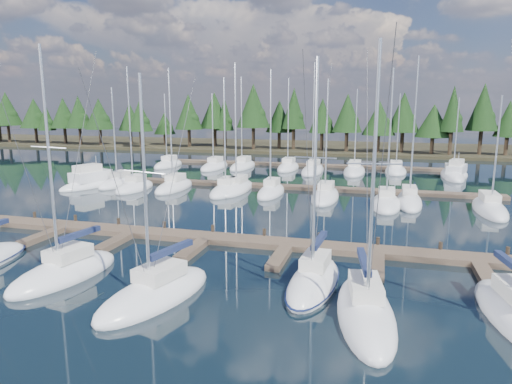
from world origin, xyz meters
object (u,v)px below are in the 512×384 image
(front_sailboat_3, at_px, (156,294))
(motor_yacht_right, at_px, (456,174))
(main_dock, at_px, (205,240))
(front_sailboat_2, at_px, (65,272))
(front_sailboat_4, at_px, (314,281))
(motor_yacht_left, at_px, (91,182))
(front_sailboat_5, at_px, (365,311))

(front_sailboat_3, xyz_separation_m, motor_yacht_right, (20.77, 46.61, 0.18))
(main_dock, relative_size, motor_yacht_right, 5.14)
(front_sailboat_2, relative_size, front_sailboat_3, 1.14)
(front_sailboat_2, xyz_separation_m, front_sailboat_4, (14.02, 2.51, -0.00))
(motor_yacht_left, xyz_separation_m, motor_yacht_right, (43.67, 19.31, -0.03))
(front_sailboat_2, relative_size, motor_yacht_left, 1.47)
(front_sailboat_4, bearing_deg, motor_yacht_right, 72.85)
(main_dock, height_order, front_sailboat_5, front_sailboat_5)
(front_sailboat_3, distance_m, front_sailboat_4, 8.47)
(front_sailboat_4, relative_size, motor_yacht_right, 1.51)
(front_sailboat_3, bearing_deg, motor_yacht_left, 129.99)
(front_sailboat_5, xyz_separation_m, motor_yacht_left, (-33.34, 26.58, 0.20))
(front_sailboat_4, height_order, motor_yacht_right, front_sailboat_4)
(front_sailboat_2, relative_size, front_sailboat_4, 1.06)
(main_dock, relative_size, motor_yacht_left, 4.72)
(front_sailboat_2, height_order, motor_yacht_right, front_sailboat_2)
(front_sailboat_3, bearing_deg, motor_yacht_right, 65.98)
(front_sailboat_3, xyz_separation_m, front_sailboat_5, (10.44, 0.72, 0.01))
(front_sailboat_2, bearing_deg, front_sailboat_3, -11.43)
(main_dock, xyz_separation_m, front_sailboat_3, (1.14, -9.60, 0.07))
(front_sailboat_5, bearing_deg, front_sailboat_3, -176.06)
(front_sailboat_3, distance_m, front_sailboat_5, 10.46)
(front_sailboat_4, distance_m, motor_yacht_right, 44.79)
(front_sailboat_5, bearing_deg, front_sailboat_2, 178.01)
(front_sailboat_5, relative_size, motor_yacht_left, 1.42)
(front_sailboat_3, distance_m, motor_yacht_left, 35.63)
(front_sailboat_3, xyz_separation_m, motor_yacht_left, (-22.90, 27.30, 0.21))
(motor_yacht_right, bearing_deg, front_sailboat_5, -102.69)
(front_sailboat_2, bearing_deg, motor_yacht_left, 122.31)
(main_dock, height_order, motor_yacht_left, motor_yacht_left)
(motor_yacht_left, bearing_deg, main_dock, -39.13)
(front_sailboat_4, bearing_deg, main_dock, 146.41)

